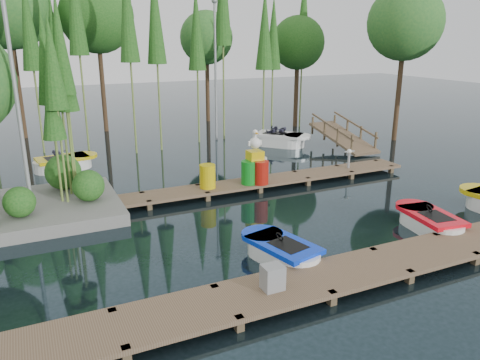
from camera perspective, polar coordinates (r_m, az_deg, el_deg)
name	(u,v)px	position (r m, az deg, el deg)	size (l,w,h in m)	color
ground_plane	(232,221)	(14.34, -0.97, -4.99)	(90.00, 90.00, 0.00)	#1B2B32
near_dock	(315,281)	(10.69, 9.17, -12.02)	(18.00, 1.50, 0.50)	brown
far_dock	(229,187)	(16.79, -1.35, -0.80)	(15.00, 1.20, 0.50)	brown
tree_screen	(93,19)	(22.99, -17.52, 18.18)	(34.42, 18.53, 10.31)	#422D1C
lamp_island	(14,79)	(14.68, -25.85, 11.02)	(0.30, 0.30, 7.25)	gray
lamp_rear	(215,59)	(25.00, -3.03, 14.50)	(0.30, 0.30, 7.25)	gray
ramp	(343,137)	(24.04, 12.44, 5.19)	(1.50, 3.94, 1.49)	brown
boat_blue	(281,252)	(11.88, 5.06, -8.71)	(1.61, 2.59, 0.81)	white
boat_red	(430,222)	(14.69, 22.12, -4.77)	(1.42, 2.55, 0.81)	white
boat_yellow_far	(64,163)	(21.05, -20.67, 1.93)	(2.78, 1.59, 1.32)	white
boat_white_far	(280,139)	(24.18, 4.87, 4.94)	(3.02, 3.12, 1.42)	white
utility_cabinet	(273,277)	(10.01, 4.00, -11.76)	(0.44, 0.37, 0.54)	gray
yellow_barrel	(208,176)	(16.35, -3.98, 0.45)	(0.56, 0.56, 0.84)	gold
drum_cluster	(256,167)	(16.89, 1.98, 1.57)	(1.13, 1.03, 1.94)	#0E801B
seagull_post	(349,155)	(19.27, 13.15, 2.96)	(0.49, 0.26, 0.78)	gray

